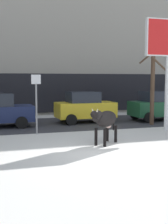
% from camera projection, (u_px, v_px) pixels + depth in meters
% --- Properties ---
extents(ground_plane, '(120.00, 120.00, 0.00)m').
position_uv_depth(ground_plane, '(107.00, 155.00, 10.51)').
color(ground_plane, silver).
extents(road_strip, '(60.00, 5.60, 0.01)m').
position_uv_depth(road_strip, '(59.00, 124.00, 17.74)').
color(road_strip, '#333338').
rests_on(road_strip, ground).
extents(building_facade, '(44.00, 6.10, 13.00)m').
position_uv_depth(building_facade, '(38.00, 30.00, 24.13)').
color(building_facade, gray).
rests_on(building_facade, ground).
extents(cow_black, '(1.70, 1.56, 1.54)m').
position_uv_depth(cow_black, '(105.00, 120.00, 12.10)').
color(cow_black, black).
rests_on(cow_black, ground).
extents(car_yellow_hatchback, '(3.54, 2.00, 1.86)m').
position_uv_depth(car_yellow_hatchback, '(85.00, 107.00, 18.24)').
color(car_yellow_hatchback, gold).
rests_on(car_yellow_hatchback, ground).
extents(car_darkgreen_hatchback, '(3.54, 2.00, 1.86)m').
position_uv_depth(car_darkgreen_hatchback, '(157.00, 106.00, 19.16)').
color(car_darkgreen_hatchback, '#194C2D').
rests_on(car_darkgreen_hatchback, ground).
extents(pedestrian_by_cars, '(0.36, 0.24, 1.73)m').
position_uv_depth(pedestrian_by_cars, '(97.00, 103.00, 21.74)').
color(pedestrian_by_cars, '#282833').
rests_on(pedestrian_by_cars, ground).
extents(bare_tree_left_lot, '(1.28, 1.43, 4.57)m').
position_uv_depth(bare_tree_left_lot, '(153.00, 85.00, 17.23)').
color(bare_tree_left_lot, '#4C3828').
rests_on(bare_tree_left_lot, ground).
extents(street_sign, '(0.44, 0.08, 2.82)m').
position_uv_depth(street_sign, '(36.00, 99.00, 14.22)').
color(street_sign, gray).
rests_on(street_sign, ground).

